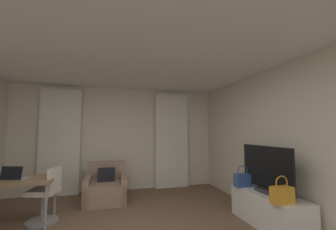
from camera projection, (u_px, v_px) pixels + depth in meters
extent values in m
cube|color=beige|center=(120.00, 139.00, 5.42)|extent=(5.12, 0.06, 2.60)
cube|color=beige|center=(299.00, 143.00, 3.18)|extent=(0.06, 6.12, 2.60)
cube|color=white|center=(132.00, 39.00, 2.61)|extent=(5.12, 6.12, 0.06)
cube|color=silver|center=(60.00, 141.00, 4.92)|extent=(0.90, 0.06, 2.50)
cube|color=silver|center=(172.00, 140.00, 5.65)|extent=(0.90, 0.06, 2.50)
cube|color=#997A66|center=(106.00, 192.00, 4.44)|extent=(0.86, 0.88, 0.40)
cube|color=#997A66|center=(107.00, 170.00, 4.82)|extent=(0.85, 0.15, 0.39)
cube|color=#997A66|center=(123.00, 188.00, 4.54)|extent=(0.13, 0.87, 0.54)
cube|color=#997A66|center=(88.00, 190.00, 4.36)|extent=(0.13, 0.87, 0.54)
cube|color=black|center=(106.00, 176.00, 4.59)|extent=(0.36, 0.21, 0.37)
cube|color=olive|center=(13.00, 181.00, 3.30)|extent=(1.20, 0.65, 0.04)
cylinder|color=#99999E|center=(55.00, 196.00, 3.68)|extent=(0.04, 0.04, 0.69)
cylinder|color=#99999E|center=(46.00, 207.00, 3.15)|extent=(0.04, 0.04, 0.69)
cylinder|color=gray|center=(43.00, 208.00, 3.42)|extent=(0.06, 0.06, 0.46)
cylinder|color=gray|center=(42.00, 222.00, 3.40)|extent=(0.48, 0.48, 0.04)
cube|color=silver|center=(44.00, 191.00, 3.44)|extent=(0.49, 0.49, 0.08)
cube|color=silver|center=(55.00, 178.00, 3.46)|extent=(0.15, 0.36, 0.34)
cube|color=#ADADB2|center=(16.00, 179.00, 3.32)|extent=(0.37, 0.30, 0.02)
cube|color=black|center=(11.00, 173.00, 3.22)|extent=(0.32, 0.13, 0.20)
cube|color=white|center=(269.00, 210.00, 3.28)|extent=(0.50, 1.30, 0.51)
cube|color=#333338|center=(267.00, 191.00, 3.32)|extent=(0.20, 0.36, 0.06)
cube|color=black|center=(266.00, 167.00, 3.35)|extent=(0.04, 1.07, 0.68)
cube|color=#335193|center=(243.00, 180.00, 3.70)|extent=(0.30, 0.14, 0.22)
torus|color=#335193|center=(243.00, 171.00, 3.71)|extent=(0.20, 0.02, 0.20)
cube|color=orange|center=(282.00, 195.00, 2.84)|extent=(0.30, 0.14, 0.22)
torus|color=orange|center=(282.00, 183.00, 2.85)|extent=(0.20, 0.02, 0.20)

